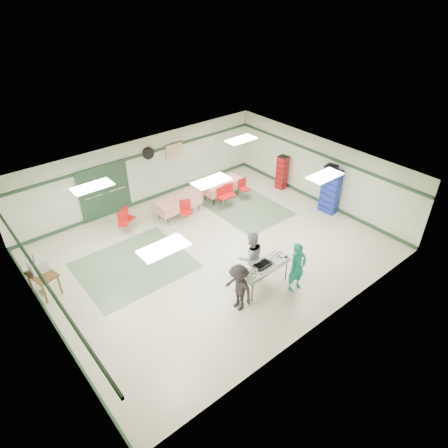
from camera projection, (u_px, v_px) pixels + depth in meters
floor at (213, 250)px, 13.80m from camera, size 11.00×11.00×0.00m
ceiling at (211, 180)px, 12.32m from camera, size 11.00×11.00×0.00m
wall_back at (143, 171)px, 15.96m from camera, size 11.00×0.00×11.00m
wall_front at (321, 290)px, 10.16m from camera, size 11.00×0.00×11.00m
wall_left at (42, 291)px, 10.14m from camera, size 0.00×9.00×9.00m
wall_right at (320, 171)px, 15.99m from camera, size 0.00×9.00×9.00m
trim_back at (141, 155)px, 15.56m from camera, size 11.00×0.06×0.10m
baseboard_back at (147, 199)px, 16.65m from camera, size 11.00×0.06×0.12m
trim_left at (36, 269)px, 9.77m from camera, size 0.06×9.00×0.10m
baseboard_left at (55, 326)px, 10.86m from camera, size 0.06×9.00×0.12m
trim_right at (322, 155)px, 15.59m from camera, size 0.06×9.00×0.10m
baseboard_right at (315, 199)px, 16.68m from camera, size 0.06×9.00×0.12m
green_patch_a at (134, 265)px, 13.12m from camera, size 3.50×3.00×0.01m
green_patch_b at (244, 207)px, 16.26m from camera, size 2.50×3.50×0.01m
double_door_left at (93, 195)px, 14.92m from camera, size 0.90×0.06×2.10m
double_door_right at (116, 188)px, 15.42m from camera, size 0.90×0.06×2.10m
door_frame at (105, 192)px, 15.16m from camera, size 2.00×0.03×2.15m
wall_fan at (148, 153)px, 15.70m from camera, size 0.50×0.10×0.50m
scroll_banner at (174, 150)px, 16.45m from camera, size 0.80×0.02×0.60m
serving_table at (264, 267)px, 11.91m from camera, size 1.74×0.75×0.76m
sheet_tray_right at (280, 258)px, 12.18m from camera, size 0.58×0.45×0.02m
sheet_tray_mid at (256, 266)px, 11.89m from camera, size 0.62×0.48×0.02m
sheet_tray_left at (253, 276)px, 11.52m from camera, size 0.62×0.48×0.02m
baking_pan at (263, 265)px, 11.88m from camera, size 0.54×0.35×0.08m
foam_box_stack at (246, 272)px, 11.40m from camera, size 0.25×0.23×0.33m
volunteer_teal at (297, 267)px, 11.77m from camera, size 0.64×0.46×1.62m
volunteer_grey at (251, 257)px, 12.08m from camera, size 0.98×0.85×1.74m
volunteer_dark at (239, 288)px, 11.10m from camera, size 0.58×0.99×1.52m
dining_table_a at (222, 185)px, 16.60m from camera, size 1.68×0.78×0.77m
dining_table_b at (178, 202)px, 15.43m from camera, size 1.83×0.89×0.77m
chair_a at (229, 192)px, 16.19m from camera, size 0.52×0.52×0.88m
chair_b at (222, 195)px, 16.01m from camera, size 0.40×0.40×0.85m
chair_c at (243, 186)px, 16.61m from camera, size 0.41×0.41×0.87m
chair_d at (186, 209)px, 15.04m from camera, size 0.55×0.55×0.91m
chair_loose_a at (127, 216)px, 14.72m from camera, size 0.51×0.51×0.83m
chair_loose_b at (123, 221)px, 14.45m from camera, size 0.53×0.53×0.83m
crate_stack_blue_a at (328, 188)px, 15.54m from camera, size 0.49×0.49×1.93m
crate_stack_red at (282, 172)px, 17.23m from camera, size 0.42×0.42×1.50m
crate_stack_blue_b at (333, 192)px, 15.39m from camera, size 0.45×0.45×1.83m
printer_table at (43, 276)px, 11.69m from camera, size 0.79×1.04×0.74m
office_printer at (38, 265)px, 11.64m from camera, size 0.54×0.48×0.39m
broom at (37, 272)px, 11.67m from camera, size 0.09×0.23×1.46m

